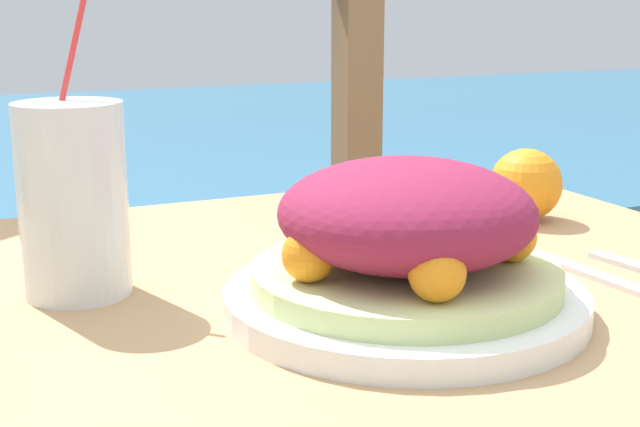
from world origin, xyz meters
TOP-DOWN VIEW (x-y plane):
  - railing_fence at (0.00, 0.84)m, footprint 2.80×0.08m
  - sea_backdrop at (0.00, 3.34)m, footprint 12.00×4.00m
  - salad_plate at (0.07, -0.03)m, footprint 0.28×0.28m
  - drink_glass at (-0.16, 0.12)m, footprint 0.09×0.09m
  - fork at (0.26, -0.01)m, footprint 0.03×0.18m
  - orange_near_basket at (0.34, 0.18)m, footprint 0.08×0.08m

SIDE VIEW (x-z plane):
  - sea_backdrop at x=0.00m, z-range 0.00..0.40m
  - fork at x=0.26m, z-range 0.75..0.76m
  - orange_near_basket at x=0.34m, z-range 0.75..0.83m
  - railing_fence at x=0.00m, z-range 0.23..1.35m
  - salad_plate at x=0.07m, z-range 0.74..0.86m
  - drink_glass at x=-0.16m, z-range 0.71..0.95m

